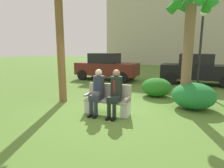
% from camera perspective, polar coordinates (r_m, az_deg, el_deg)
% --- Properties ---
extents(ground_plane, '(80.00, 80.00, 0.00)m').
position_cam_1_polar(ground_plane, '(5.93, -1.04, -8.46)').
color(ground_plane, '#52782E').
extents(park_bench, '(1.37, 0.44, 0.90)m').
position_cam_1_polar(park_bench, '(5.69, -1.29, -5.10)').
color(park_bench, '#B7AD9E').
rests_on(park_bench, ground).
extents(seated_man_left, '(0.34, 0.72, 1.34)m').
position_cam_1_polar(seated_man_left, '(5.61, -4.40, -1.68)').
color(seated_man_left, '#2D3342').
rests_on(seated_man_left, ground).
extents(seated_man_right, '(0.34, 0.72, 1.36)m').
position_cam_1_polar(seated_man_right, '(5.40, 1.02, -2.02)').
color(seated_man_right, '#1E2823').
rests_on(seated_man_right, ground).
extents(palm_tree_short, '(1.73, 1.80, 4.55)m').
position_cam_1_polar(palm_tree_short, '(6.66, 22.98, 20.73)').
color(palm_tree_short, brown).
rests_on(palm_tree_short, ground).
extents(shrub_near_bench, '(1.22, 1.12, 0.76)m').
position_cam_1_polar(shrub_near_bench, '(7.98, 13.35, -0.93)').
color(shrub_near_bench, '#246D1F').
rests_on(shrub_near_bench, ground).
extents(shrub_mid_lawn, '(1.37, 1.26, 0.86)m').
position_cam_1_polar(shrub_mid_lawn, '(6.70, 23.50, -3.29)').
color(shrub_mid_lawn, '#1F7432').
rests_on(shrub_mid_lawn, ground).
extents(parked_car_near, '(3.98, 1.88, 1.68)m').
position_cam_1_polar(parked_car_near, '(11.93, -1.74, 5.29)').
color(parked_car_near, '#591E19').
rests_on(parked_car_near, ground).
extents(parked_car_far, '(3.94, 1.79, 1.68)m').
position_cam_1_polar(parked_car_far, '(11.44, 24.56, 4.11)').
color(parked_car_far, black).
rests_on(parked_car_far, ground).
extents(street_lamp, '(0.24, 0.24, 3.56)m').
position_cam_1_polar(street_lamp, '(9.37, 25.35, 11.10)').
color(street_lamp, black).
rests_on(street_lamp, ground).
extents(building_backdrop, '(15.65, 7.63, 13.78)m').
position_cam_1_polar(building_backdrop, '(27.26, 17.28, 20.63)').
color(building_backdrop, '#B4B098').
rests_on(building_backdrop, ground).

